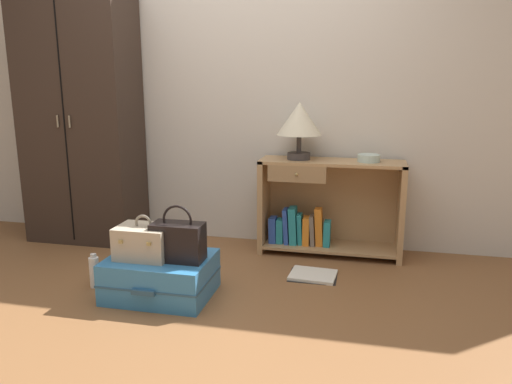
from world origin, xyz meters
TOP-DOWN VIEW (x-y plane):
  - ground_plane at (0.00, 0.00)m, footprint 9.00×9.00m
  - back_wall at (0.00, 1.50)m, footprint 6.40×0.10m
  - wardrobe at (-1.27, 1.20)m, footprint 0.88×0.47m
  - bookshelf at (0.66, 1.27)m, footprint 1.05×0.34m
  - table_lamp at (0.47, 1.26)m, footprint 0.33×0.33m
  - bowl at (0.97, 1.26)m, footprint 0.16×0.16m
  - suitcase_large at (-0.22, 0.27)m, footprint 0.62×0.49m
  - train_case at (-0.31, 0.25)m, footprint 0.32×0.24m
  - handbag at (-0.09, 0.25)m, footprint 0.30×0.16m
  - bottle at (-0.68, 0.30)m, footprint 0.06×0.06m
  - open_book_on_floor at (0.65, 0.77)m, footprint 0.32×0.26m

SIDE VIEW (x-z plane):
  - ground_plane at x=0.00m, z-range 0.00..0.00m
  - open_book_on_floor at x=0.65m, z-range 0.00..0.02m
  - bottle at x=-0.68m, z-range -0.01..0.21m
  - suitcase_large at x=-0.22m, z-range 0.00..0.25m
  - bookshelf at x=0.66m, z-range -0.01..0.70m
  - train_case at x=-0.31m, z-range 0.21..0.48m
  - handbag at x=-0.09m, z-range 0.20..0.53m
  - bowl at x=0.97m, z-range 0.71..0.76m
  - wardrobe at x=-1.27m, z-range 0.00..1.96m
  - table_lamp at x=0.47m, z-range 0.79..1.20m
  - back_wall at x=0.00m, z-range 0.00..2.60m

